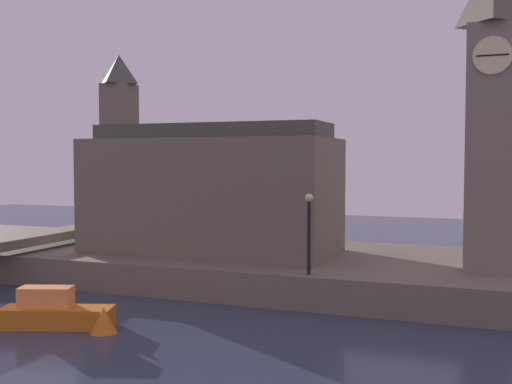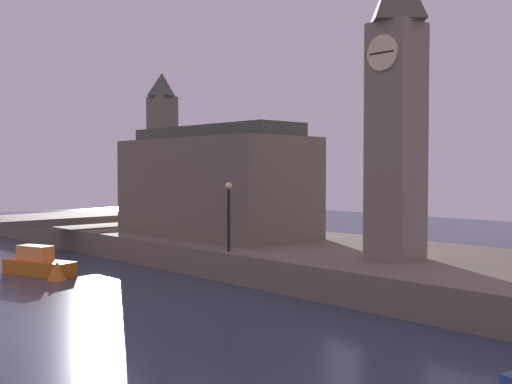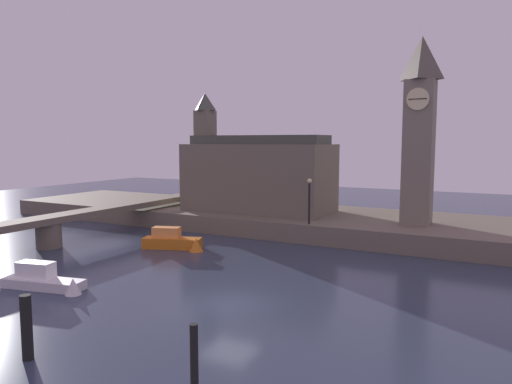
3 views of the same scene
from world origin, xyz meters
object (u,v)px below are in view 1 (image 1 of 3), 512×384
Objects in this scene: clock_tower at (492,107)px; streetlamp at (309,224)px; boat_patrol_orange at (64,314)px; parliament_hall at (207,189)px.

clock_tower is 9.77m from streetlamp.
streetlamp reaches higher than boat_patrol_orange.
boat_patrol_orange is (-0.84, -10.99, -4.36)m from parliament_hall.
streetlamp is at bearing -33.21° from parliament_hall.
clock_tower is 20.20m from boat_patrol_orange.
parliament_hall is at bearing 146.79° from streetlamp.
streetlamp is 10.65m from boat_patrol_orange.
parliament_hall is (-14.37, 0.61, -3.95)m from clock_tower.
boat_patrol_orange is at bearing -145.69° from clock_tower.
clock_tower is at bearing -2.42° from parliament_hall.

